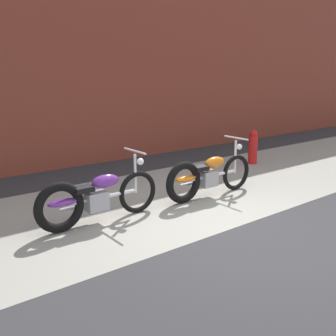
% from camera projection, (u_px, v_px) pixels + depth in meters
% --- Properties ---
extents(ground_plane, '(80.00, 80.00, 0.00)m').
position_uv_depth(ground_plane, '(231.00, 229.00, 5.55)').
color(ground_plane, '#2D2D30').
extents(sidewalk_slab, '(36.00, 3.50, 0.01)m').
position_uv_depth(sidewalk_slab, '(159.00, 199.00, 6.89)').
color(sidewalk_slab, gray).
rests_on(sidewalk_slab, ground).
extents(brick_building_wall, '(36.00, 0.50, 5.23)m').
position_uv_depth(brick_building_wall, '(68.00, 54.00, 8.90)').
color(brick_building_wall, brown).
rests_on(brick_building_wall, ground).
extents(motorcycle_purple, '(2.01, 0.58, 1.03)m').
position_uv_depth(motorcycle_purple, '(91.00, 198.00, 5.65)').
color(motorcycle_purple, black).
rests_on(motorcycle_purple, ground).
extents(motorcycle_orange, '(2.01, 0.58, 1.03)m').
position_uv_depth(motorcycle_orange, '(205.00, 176.00, 6.88)').
color(motorcycle_orange, black).
rests_on(motorcycle_orange, ground).
extents(fire_hydrant, '(0.22, 0.22, 0.84)m').
position_uv_depth(fire_hydrant, '(253.00, 147.00, 9.51)').
color(fire_hydrant, red).
rests_on(fire_hydrant, ground).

